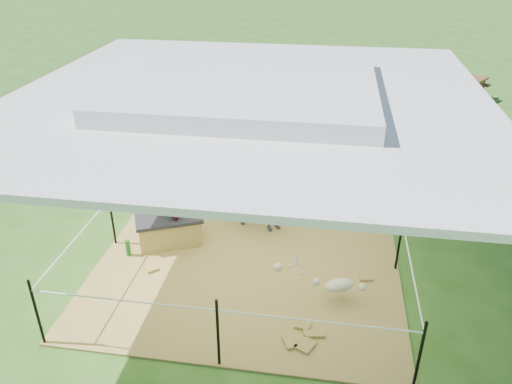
# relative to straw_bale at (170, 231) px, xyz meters

# --- Properties ---
(ground) EXTENTS (90.00, 90.00, 0.00)m
(ground) POSITION_rel_straw_bale_xyz_m (1.35, -0.15, -0.25)
(ground) COLOR #2D5919
(ground) RESTS_ON ground
(hay_patch) EXTENTS (4.60, 4.60, 0.03)m
(hay_patch) POSITION_rel_straw_bale_xyz_m (1.35, -0.15, -0.24)
(hay_patch) COLOR brown
(hay_patch) RESTS_ON ground
(canopy_tent) EXTENTS (6.30, 6.30, 2.90)m
(canopy_tent) POSITION_rel_straw_bale_xyz_m (1.35, -0.15, 2.44)
(canopy_tent) COLOR silver
(canopy_tent) RESTS_ON ground
(rope_fence) EXTENTS (4.54, 4.54, 1.00)m
(rope_fence) POSITION_rel_straw_bale_xyz_m (1.35, -0.15, 0.39)
(rope_fence) COLOR black
(rope_fence) RESTS_ON ground
(straw_bale) EXTENTS (1.11, 0.85, 0.44)m
(straw_bale) POSITION_rel_straw_bale_xyz_m (0.00, 0.00, 0.00)
(straw_bale) COLOR #A37E3B
(straw_bale) RESTS_ON hay_patch
(dark_cloth) EXTENTS (1.19, 0.93, 0.06)m
(dark_cloth) POSITION_rel_straw_bale_xyz_m (0.00, 0.00, 0.25)
(dark_cloth) COLOR black
(dark_cloth) RESTS_ON straw_bale
(woman) EXTENTS (0.44, 0.51, 1.19)m
(woman) POSITION_rel_straw_bale_xyz_m (0.10, 0.00, 0.81)
(woman) COLOR #A81026
(woman) RESTS_ON straw_bale
(green_bottle) EXTENTS (0.10, 0.10, 0.28)m
(green_bottle) POSITION_rel_straw_bale_xyz_m (-0.55, -0.45, -0.08)
(green_bottle) COLOR #17691C
(green_bottle) RESTS_ON hay_patch
(pony) EXTENTS (1.24, 0.76, 0.97)m
(pony) POSITION_rel_straw_bale_xyz_m (1.34, 0.64, 0.26)
(pony) COLOR #47474C
(pony) RESTS_ON hay_patch
(pink_hat) EXTENTS (0.30, 0.30, 0.14)m
(pink_hat) POSITION_rel_straw_bale_xyz_m (1.34, 0.64, 0.82)
(pink_hat) COLOR pink
(pink_hat) RESTS_ON pony
(foal) EXTENTS (1.16, 0.94, 0.57)m
(foal) POSITION_rel_straw_bale_xyz_m (2.74, -1.02, 0.06)
(foal) COLOR beige
(foal) RESTS_ON hay_patch
(trash_barrel) EXTENTS (0.73, 0.73, 0.98)m
(trash_barrel) POSITION_rel_straw_bale_xyz_m (5.73, 6.49, 0.24)
(trash_barrel) COLOR blue
(trash_barrel) RESTS_ON ground
(picnic_table_near) EXTENTS (2.04, 1.61, 0.77)m
(picnic_table_near) POSITION_rel_straw_bale_xyz_m (3.50, 8.53, 0.14)
(picnic_table_near) COLOR #51301B
(picnic_table_near) RESTS_ON ground
(picnic_table_far) EXTENTS (2.11, 2.00, 0.71)m
(picnic_table_far) POSITION_rel_straw_bale_xyz_m (6.13, 9.10, 0.11)
(picnic_table_far) COLOR #55391D
(picnic_table_far) RESTS_ON ground
(distant_person) EXTENTS (0.74, 0.64, 1.32)m
(distant_person) POSITION_rel_straw_bale_xyz_m (3.71, 6.95, 0.41)
(distant_person) COLOR blue
(distant_person) RESTS_ON ground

